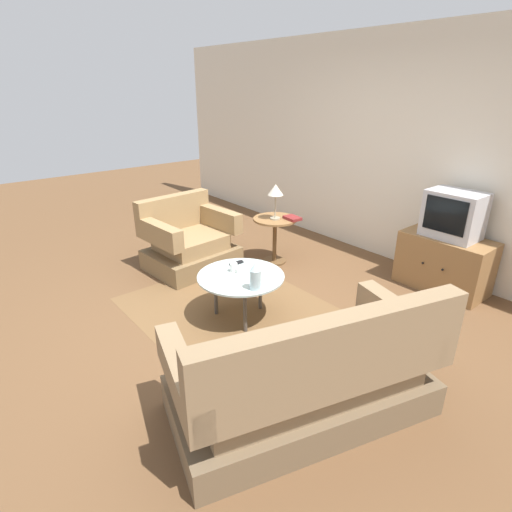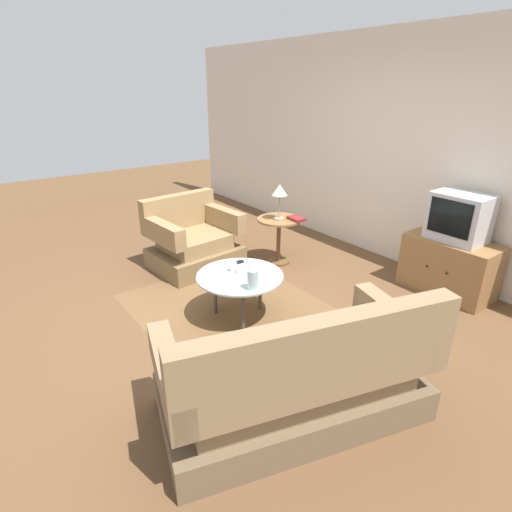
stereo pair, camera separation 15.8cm
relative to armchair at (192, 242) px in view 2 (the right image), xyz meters
name	(u,v)px [view 2 (the right image)]	position (x,y,z in m)	size (l,w,h in m)	color
ground_plane	(242,317)	(1.39, -0.24, -0.30)	(16.00, 16.00, 0.00)	brown
back_wall	(410,152)	(1.39, 2.19, 1.05)	(9.00, 0.12, 2.70)	beige
area_rug	(240,316)	(1.37, -0.24, -0.30)	(2.33, 1.72, 0.00)	brown
armchair	(192,242)	(0.00, 0.00, 0.00)	(0.88, 1.05, 0.84)	brown
couch	(297,380)	(2.66, -0.68, 0.00)	(1.31, 1.91, 0.94)	brown
coffee_table	(239,279)	(1.37, -0.24, 0.11)	(0.82, 0.82, 0.45)	#B2C6C1
side_table	(279,231)	(0.58, 0.89, 0.12)	(0.53, 0.53, 0.58)	olive
tv_stand	(449,266)	(2.27, 1.84, 0.00)	(0.91, 0.51, 0.60)	olive
television	(459,217)	(2.27, 1.85, 0.54)	(0.54, 0.39, 0.49)	#B7B7BC
table_lamp	(280,192)	(0.60, 0.87, 0.61)	(0.19, 0.19, 0.43)	#9E937A
vase	(253,277)	(1.67, -0.31, 0.26)	(0.10, 0.10, 0.25)	silver
mug	(234,267)	(1.26, -0.23, 0.19)	(0.12, 0.07, 0.09)	white
tv_remote_dark	(237,263)	(1.13, -0.12, 0.15)	(0.05, 0.15, 0.02)	black
book	(296,219)	(0.74, 1.02, 0.30)	(0.22, 0.16, 0.03)	maroon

